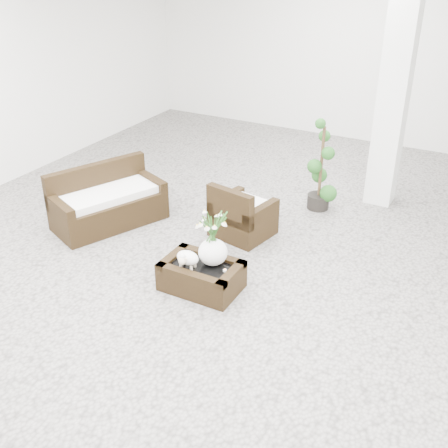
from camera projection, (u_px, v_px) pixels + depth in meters
The scene contains 9 objects.
ground at pixel (228, 264), 7.01m from camera, with size 11.00×11.00×0.00m, color gray.
column at pixel (395, 89), 7.87m from camera, with size 0.40×0.40×3.50m, color white.
coffee_table at pixel (202, 277), 6.46m from camera, with size 0.90×0.60×0.31m, color black.
sheep_figurine at pixel (188, 259), 6.31m from camera, with size 0.28×0.23×0.21m, color white.
planter_narcissus at pixel (213, 234), 6.24m from camera, with size 0.44×0.44×0.80m, color white, non-canonical shape.
tealight at pixel (225, 270), 6.27m from camera, with size 0.04×0.04×0.03m, color white.
armchair at pixel (243, 209), 7.53m from camera, with size 0.72×0.70×0.77m, color black.
loveseat at pixel (108, 197), 7.80m from camera, with size 1.55×0.74×0.83m, color black.
topiary at pixel (321, 166), 8.12m from camera, with size 0.37×0.37×1.38m, color #1B4917, non-canonical shape.
Camera 1 is at (2.80, -5.27, 3.72)m, focal length 44.27 mm.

